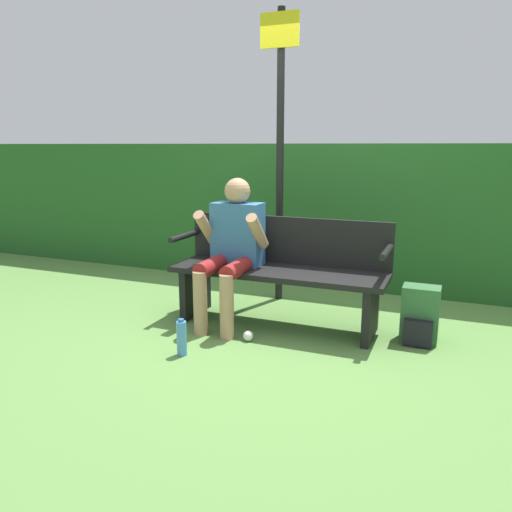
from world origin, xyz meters
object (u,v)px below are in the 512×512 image
object	(u,v)px
park_bench	(280,270)
signpost	(280,141)
backpack	(420,316)
parked_car	(242,172)
person_seated	(232,243)
water_bottle	(182,338)

from	to	relation	value
park_bench	signpost	size ratio (longest dim) A/B	0.67
backpack	parked_car	xyz separation A→B (m)	(-6.28, 10.93, 0.43)
parked_car	signpost	bearing A→B (deg)	-51.50
person_seated	signpost	bearing A→B (deg)	79.65
park_bench	water_bottle	xyz separation A→B (m)	(-0.43, -0.89, -0.33)
signpost	parked_car	world-z (taller)	signpost
park_bench	backpack	xyz separation A→B (m)	(1.13, 0.01, -0.26)
signpost	backpack	bearing A→B (deg)	-24.66
backpack	water_bottle	xyz separation A→B (m)	(-1.56, -0.91, -0.08)
person_seated	backpack	xyz separation A→B (m)	(1.50, 0.14, -0.48)
water_bottle	backpack	bearing A→B (deg)	30.21
person_seated	park_bench	bearing A→B (deg)	18.47
parked_car	park_bench	bearing A→B (deg)	-51.78
person_seated	backpack	world-z (taller)	person_seated
park_bench	signpost	world-z (taller)	signpost
person_seated	signpost	world-z (taller)	signpost
backpack	water_bottle	bearing A→B (deg)	-149.79
person_seated	backpack	bearing A→B (deg)	5.23
signpost	parked_car	distance (m)	11.45
backpack	signpost	distance (m)	1.99
signpost	parked_car	bearing A→B (deg)	115.50
park_bench	backpack	distance (m)	1.16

